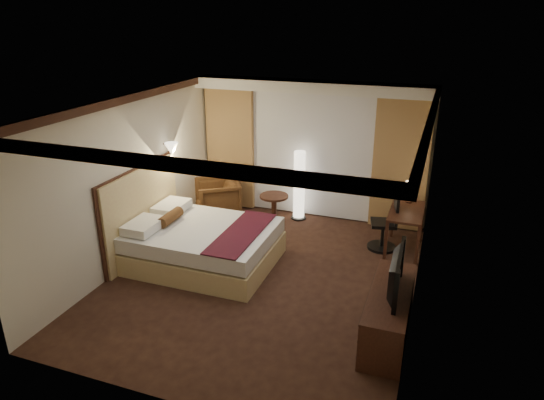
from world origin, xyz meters
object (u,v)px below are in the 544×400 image
(desk, at_px, (405,230))
(dresser, at_px, (389,313))
(bed, at_px, (204,245))
(television, at_px, (390,271))
(armchair, at_px, (217,197))
(side_table, at_px, (274,210))
(office_chair, at_px, (384,221))
(floor_lamp, at_px, (299,185))

(desk, distance_m, dresser, 2.50)
(bed, xyz_separation_m, desk, (3.02, 1.57, 0.05))
(dresser, relative_size, television, 1.62)
(dresser, bearing_deg, television, 180.00)
(armchair, bearing_deg, side_table, 56.34)
(armchair, relative_size, side_table, 1.39)
(side_table, distance_m, office_chair, 2.15)
(desk, distance_m, office_chair, 0.39)
(desk, bearing_deg, side_table, 173.76)
(desk, height_order, office_chair, office_chair)
(armchair, bearing_deg, television, 18.97)
(bed, relative_size, armchair, 2.64)
(side_table, bearing_deg, bed, -106.68)
(floor_lamp, xyz_separation_m, television, (2.13, -3.22, 0.23))
(side_table, height_order, office_chair, office_chair)
(desk, bearing_deg, bed, -152.55)
(desk, distance_m, television, 2.56)
(desk, relative_size, television, 1.07)
(side_table, xyz_separation_m, desk, (2.47, -0.27, 0.07))
(office_chair, bearing_deg, desk, -4.79)
(side_table, distance_m, desk, 2.49)
(floor_lamp, xyz_separation_m, office_chair, (1.75, -0.77, -0.19))
(bed, bearing_deg, desk, 27.45)
(bed, bearing_deg, dresser, -16.73)
(bed, bearing_deg, office_chair, 29.72)
(side_table, bearing_deg, office_chair, -8.62)
(armchair, xyz_separation_m, television, (3.69, -2.75, 0.51))
(floor_lamp, bearing_deg, dresser, -56.11)
(side_table, distance_m, dresser, 3.74)
(armchair, distance_m, dresser, 4.63)
(armchair, relative_size, dresser, 0.52)
(bed, bearing_deg, armchair, 109.45)
(bed, height_order, armchair, armchair)
(armchair, distance_m, desk, 3.68)
(side_table, relative_size, television, 0.60)
(office_chair, xyz_separation_m, dresser, (0.41, -2.45, -0.20))
(side_table, distance_m, television, 3.78)
(armchair, height_order, dresser, armchair)
(dresser, bearing_deg, desk, 91.15)
(floor_lamp, distance_m, desk, 2.26)
(office_chair, height_order, television, office_chair)
(bed, xyz_separation_m, television, (3.04, -0.92, 0.60))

